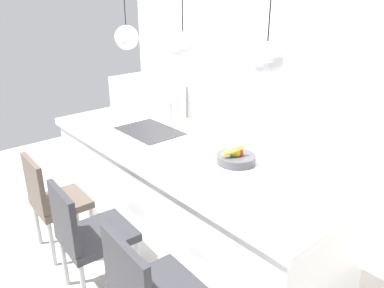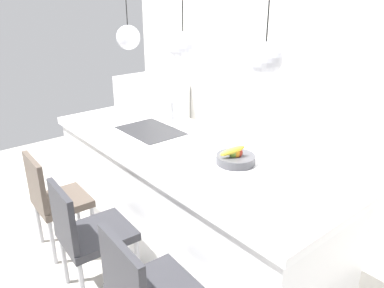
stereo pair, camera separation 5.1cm
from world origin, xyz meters
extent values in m
plane|color=#BCB7AD|center=(0.00, 0.00, 0.00)|extent=(6.60, 6.60, 0.00)
cube|color=silver|center=(0.00, 1.65, 1.30)|extent=(6.00, 0.10, 2.60)
cube|color=white|center=(0.00, 0.00, 0.44)|extent=(2.61, 0.90, 0.88)
cube|color=white|center=(0.00, 0.00, 0.91)|extent=(2.67, 0.96, 0.06)
cube|color=#2D2D30|center=(-0.46, 0.00, 0.94)|extent=(0.56, 0.40, 0.02)
cylinder|color=silver|center=(-0.46, 0.24, 1.05)|extent=(0.02, 0.02, 0.22)
cylinder|color=silver|center=(-0.46, 0.16, 1.15)|extent=(0.02, 0.16, 0.02)
cylinder|color=#4C4C51|center=(0.47, 0.08, 0.97)|extent=(0.27, 0.27, 0.06)
sphere|color=olive|center=(0.47, 0.06, 1.03)|extent=(0.07, 0.07, 0.07)
sphere|color=#B22D1E|center=(0.49, 0.09, 1.03)|extent=(0.07, 0.07, 0.07)
sphere|color=orange|center=(0.49, 0.08, 1.03)|extent=(0.07, 0.07, 0.07)
ellipsoid|color=yellow|center=(0.48, 0.04, 1.05)|extent=(0.12, 0.19, 0.08)
cube|color=white|center=(-2.40, 1.28, 0.44)|extent=(1.10, 0.60, 0.88)
cube|color=brown|center=(-0.68, -0.76, 0.43)|extent=(0.43, 0.42, 0.06)
cube|color=brown|center=(-0.68, -0.95, 0.67)|extent=(0.40, 0.06, 0.41)
cylinder|color=#B2B2B7|center=(-0.49, -0.60, 0.20)|extent=(0.04, 0.04, 0.40)
cylinder|color=#B2B2B7|center=(-0.85, -0.58, 0.20)|extent=(0.04, 0.04, 0.40)
cylinder|color=#B2B2B7|center=(-0.51, -0.94, 0.20)|extent=(0.04, 0.04, 0.40)
cylinder|color=#B2B2B7|center=(-0.86, -0.93, 0.20)|extent=(0.04, 0.04, 0.40)
cube|color=#333338|center=(-0.04, -0.76, 0.46)|extent=(0.45, 0.50, 0.06)
cube|color=#333338|center=(-0.05, -0.98, 0.69)|extent=(0.40, 0.06, 0.40)
cylinder|color=#B2B2B7|center=(0.16, -0.57, 0.21)|extent=(0.04, 0.04, 0.43)
cylinder|color=#B2B2B7|center=(-0.20, -0.55, 0.21)|extent=(0.04, 0.04, 0.43)
cylinder|color=#B2B2B7|center=(0.13, -0.98, 0.21)|extent=(0.04, 0.04, 0.43)
cylinder|color=#B2B2B7|center=(-0.23, -0.96, 0.21)|extent=(0.04, 0.04, 0.43)
cube|color=#333338|center=(0.70, -0.97, 0.70)|extent=(0.45, 0.06, 0.41)
sphere|color=silver|center=(-0.74, 0.00, 1.70)|extent=(0.20, 0.20, 0.20)
sphere|color=silver|center=(0.00, 0.00, 1.70)|extent=(0.20, 0.20, 0.20)
sphere|color=silver|center=(0.74, 0.00, 1.70)|extent=(0.20, 0.20, 0.20)
camera|label=1|loc=(2.08, -1.71, 2.05)|focal=35.19mm
camera|label=2|loc=(2.12, -1.68, 2.05)|focal=35.19mm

